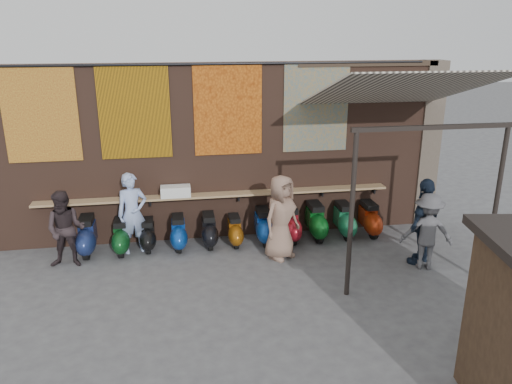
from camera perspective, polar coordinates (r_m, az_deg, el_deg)
ground at (r=9.66m, az=-2.97°, el=-10.86°), size 70.00×70.00×0.00m
brick_wall at (r=11.46m, az=-4.75°, el=4.52°), size 10.00×0.40×4.00m
pier_right at (r=12.97m, az=18.87°, el=5.20°), size 0.50×0.50×4.00m
eating_counter at (r=11.35m, az=-4.47°, el=-0.33°), size 8.00×0.32×0.05m
shelf_box at (r=11.24m, az=-9.17°, el=0.08°), size 0.66×0.30×0.24m
tapestry_redgold at (r=11.33m, az=-23.41°, el=8.12°), size 1.50×0.02×2.00m
tapestry_sun at (r=11.04m, az=-13.71°, el=8.85°), size 1.50×0.02×2.00m
tapestry_orange at (r=11.09m, az=-3.22°, el=9.36°), size 1.50×0.02×2.00m
tapestry_multi at (r=11.48m, az=6.88°, el=9.56°), size 1.50×0.02×2.00m
hang_rail at (r=10.94m, az=-4.91°, el=14.38°), size 9.50×0.06×0.06m
scooter_stool_0 at (r=11.43m, az=-18.75°, el=-4.83°), size 0.39×0.87×0.83m
scooter_stool_1 at (r=11.29m, az=-15.14°, el=-4.96°), size 0.36×0.79×0.75m
scooter_stool_2 at (r=11.33m, az=-12.22°, el=-4.83°), size 0.32×0.72×0.68m
scooter_stool_3 at (r=11.25m, az=-8.84°, el=-4.64°), size 0.35×0.78×0.74m
scooter_stool_4 at (r=11.30m, az=-5.38°, el=-4.41°), size 0.35×0.78×0.74m
scooter_stool_5 at (r=11.32m, az=-2.43°, el=-4.47°), size 0.32×0.71×0.67m
scooter_stool_6 at (r=11.41m, az=0.87°, el=-3.96°), size 0.37×0.83×0.79m
scooter_stool_7 at (r=11.54m, az=3.93°, el=-3.67°), size 0.39×0.86×0.82m
scooter_stool_8 at (r=11.71m, az=6.84°, el=-3.37°), size 0.40×0.88×0.84m
scooter_stool_9 at (r=11.92m, az=10.05°, el=-3.22°), size 0.38×0.85×0.80m
scooter_stool_10 at (r=12.14m, az=12.84°, el=-3.04°), size 0.37×0.83×0.79m
diner_left at (r=11.11m, az=-13.93°, el=-2.37°), size 0.75×0.59×1.79m
diner_right at (r=10.85m, az=-20.91°, el=-4.03°), size 0.86×0.70×1.62m
shopper_navy at (r=10.80m, az=18.66°, el=-3.23°), size 1.13×1.02×1.85m
shopper_grey at (r=10.66m, az=18.97°, el=-4.27°), size 1.16×0.88×1.60m
shopper_tan at (r=10.51m, az=2.88°, el=-2.90°), size 1.07×0.98×1.83m
awning_canvas at (r=10.37m, az=16.01°, el=11.18°), size 3.20×3.28×0.97m
awning_ledger at (r=11.79m, az=12.83°, el=14.12°), size 3.30×0.08×0.12m
awning_header at (r=9.12m, az=19.75°, el=6.98°), size 3.00×0.08×0.08m
awning_post_left at (r=8.94m, az=10.84°, el=-2.69°), size 0.09×0.09×3.10m
awning_post_right at (r=10.24m, az=25.71°, el=-1.53°), size 0.09×0.09×3.10m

